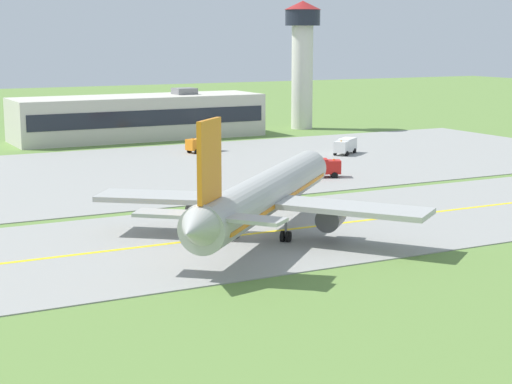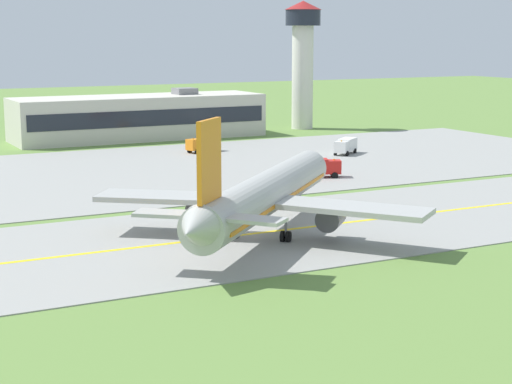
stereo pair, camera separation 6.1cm
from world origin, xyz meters
TOP-DOWN VIEW (x-y plane):
  - ground_plane at (0.00, 0.00)m, footprint 500.00×500.00m
  - taxiway_strip at (0.00, 0.00)m, footprint 240.00×28.00m
  - apron_pad at (10.00, 42.00)m, footprint 140.00×52.00m
  - taxiway_centreline at (0.00, 0.00)m, footprint 220.00×0.60m
  - airplane_lead at (0.52, -1.34)m, footprint 31.37×31.09m
  - service_truck_baggage at (20.04, 56.67)m, footprint 6.33×3.56m
  - service_truck_fuel at (23.54, 26.09)m, footprint 6.30×4.43m
  - service_truck_catering at (39.64, 43.70)m, footprint 5.99×5.31m
  - terminal_building at (17.53, 80.52)m, footprint 46.96×13.59m
  - control_tower at (53.67, 81.40)m, footprint 7.60×7.60m

SIDE VIEW (x-z plane):
  - ground_plane at x=0.00m, z-range 0.00..0.00m
  - taxiway_strip at x=0.00m, z-range 0.00..0.10m
  - apron_pad at x=10.00m, z-range 0.00..0.10m
  - taxiway_centreline at x=0.00m, z-range 0.10..0.11m
  - service_truck_fuel at x=23.54m, z-range 0.23..2.83m
  - service_truck_catering at x=39.64m, z-range 0.23..2.83m
  - service_truck_baggage at x=20.04m, z-range 0.21..2.86m
  - terminal_building at x=17.53m, z-range -0.58..8.66m
  - airplane_lead at x=0.52m, z-range -2.22..10.48m
  - control_tower at x=53.67m, z-range 2.72..28.88m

